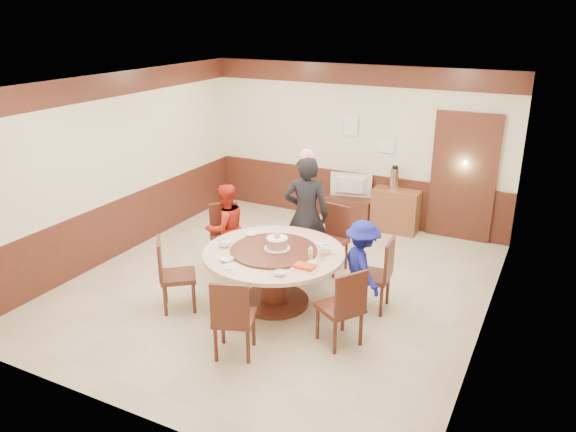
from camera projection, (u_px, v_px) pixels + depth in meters
The scene contains 29 objects.
room at pixel (278, 213), 7.56m from camera, with size 6.00×6.04×2.84m.
banquet_table at pixel (274, 267), 7.26m from camera, with size 1.83×1.83×0.78m.
chair_0 at pixel (373, 287), 7.23m from camera, with size 0.48×0.47×0.97m.
chair_1 at pixel (331, 251), 8.31m from camera, with size 0.50×0.51×0.97m.
chair_2 at pixel (227, 249), 8.36m from camera, with size 0.62×0.62×0.97m.
chair_3 at pixel (177, 287), 7.23m from camera, with size 0.62×0.62×0.97m.
chair_4 at pixel (234, 330), 6.24m from camera, with size 0.57×0.57×0.97m.
chair_5 at pixel (340, 320), 6.46m from camera, with size 0.61×0.61×0.97m.
person_standing at pixel (306, 215), 8.07m from camera, with size 0.65×0.42×1.77m, color black.
person_red at pixel (226, 228), 8.19m from camera, with size 0.64×0.50×1.33m, color #B02217.
person_blue at pixel (362, 267), 7.07m from camera, with size 0.79×0.45×1.22m, color navy.
birthday_cake at pixel (277, 243), 7.17m from camera, with size 0.34×0.34×0.22m.
teapot_left at pixel (225, 243), 7.30m from camera, with size 0.17×0.15×0.13m, color white.
teapot_right at pixel (325, 249), 7.10m from camera, with size 0.17×0.15×0.13m, color white.
bowl_0 at pixel (251, 234), 7.68m from camera, with size 0.16×0.16×0.04m, color white.
bowl_1 at pixel (280, 273), 6.53m from camera, with size 0.15×0.15×0.05m, color white.
bowl_2 at pixel (226, 260), 6.90m from camera, with size 0.17×0.17×0.04m, color white.
bowl_3 at pixel (312, 264), 6.79m from camera, with size 0.13×0.13×0.04m, color white.
saucer_near at pixel (230, 266), 6.75m from camera, with size 0.18×0.18×0.01m, color white.
saucer_far at pixel (322, 243), 7.41m from camera, with size 0.18×0.18×0.01m, color white.
shrimp_platter at pixel (305, 267), 6.68m from camera, with size 0.30×0.20×0.06m.
bottle_0 at pixel (310, 254), 6.90m from camera, with size 0.06×0.06×0.16m, color silver.
bottle_1 at pixel (323, 254), 6.91m from camera, with size 0.06×0.06×0.16m, color silver.
tv_stand at pixel (349, 210), 10.13m from camera, with size 0.85×0.45×0.50m, color #492016.
television at pixel (350, 186), 9.97m from camera, with size 0.75×0.10×0.43m, color gray.
side_cabinet at pixel (395, 211), 9.76m from camera, with size 0.80×0.40×0.75m, color brown.
thermos at pixel (394, 179), 9.59m from camera, with size 0.15×0.15×0.38m, color silver.
notice_left at pixel (351, 126), 9.83m from camera, with size 0.25×0.00×0.35m, color white.
notice_right at pixel (386, 146), 9.66m from camera, with size 0.30×0.00×0.22m, color white.
Camera 1 is at (3.34, -6.26, 3.66)m, focal length 35.00 mm.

